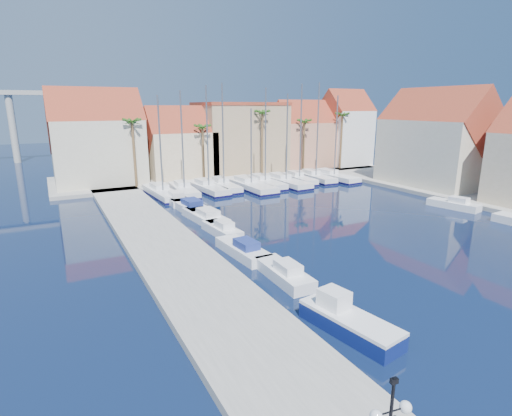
# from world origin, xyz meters

# --- Properties ---
(ground) EXTENTS (260.00, 260.00, 0.00)m
(ground) POSITION_xyz_m (0.00, 0.00, 0.00)
(ground) COLOR #081532
(ground) RESTS_ON ground
(quay_west) EXTENTS (6.00, 77.00, 0.50)m
(quay_west) POSITION_xyz_m (-9.00, 13.50, 0.25)
(quay_west) COLOR gray
(quay_west) RESTS_ON ground
(shore_north) EXTENTS (54.00, 16.00, 0.50)m
(shore_north) POSITION_xyz_m (10.00, 48.00, 0.25)
(shore_north) COLOR gray
(shore_north) RESTS_ON ground
(shore_east) EXTENTS (12.00, 60.00, 0.50)m
(shore_east) POSITION_xyz_m (32.00, 15.00, 0.25)
(shore_east) COLOR gray
(shore_east) RESTS_ON ground
(fishing_boat) EXTENTS (2.75, 5.83, 1.96)m
(fishing_boat) POSITION_xyz_m (-3.96, -0.01, 0.65)
(fishing_boat) COLOR navy
(fishing_boat) RESTS_ON ground
(motorboat_west_0) EXTENTS (1.92, 5.58, 1.40)m
(motorboat_west_0) POSITION_xyz_m (-3.46, 6.98, 0.51)
(motorboat_west_0) COLOR white
(motorboat_west_0) RESTS_ON ground
(motorboat_west_1) EXTENTS (2.27, 6.03, 1.40)m
(motorboat_west_1) POSITION_xyz_m (-3.92, 12.33, 0.51)
(motorboat_west_1) COLOR white
(motorboat_west_1) RESTS_ON ground
(motorboat_west_2) EXTENTS (2.10, 5.35, 1.40)m
(motorboat_west_2) POSITION_xyz_m (-3.33, 17.91, 0.51)
(motorboat_west_2) COLOR white
(motorboat_west_2) RESTS_ON ground
(motorboat_west_3) EXTENTS (2.84, 7.19, 1.40)m
(motorboat_west_3) POSITION_xyz_m (-3.10, 22.72, 0.51)
(motorboat_west_3) COLOR white
(motorboat_west_3) RESTS_ON ground
(motorboat_west_4) EXTENTS (2.83, 7.46, 1.40)m
(motorboat_west_4) POSITION_xyz_m (-3.10, 27.66, 0.51)
(motorboat_west_4) COLOR white
(motorboat_west_4) RESTS_ON ground
(motorboat_west_5) EXTENTS (2.37, 6.63, 1.40)m
(motorboat_west_5) POSITION_xyz_m (-3.33, 32.40, 0.51)
(motorboat_west_5) COLOR white
(motorboat_west_5) RESTS_ON ground
(motorboat_east_1) EXTENTS (2.90, 5.84, 1.40)m
(motorboat_east_1) POSITION_xyz_m (24.02, 14.41, 0.51)
(motorboat_east_1) COLOR white
(motorboat_east_1) RESTS_ON ground
(sailboat_0) EXTENTS (3.14, 9.81, 12.69)m
(sailboat_0) POSITION_xyz_m (-4.06, 36.00, 0.59)
(sailboat_0) COLOR white
(sailboat_0) RESTS_ON ground
(sailboat_1) EXTENTS (3.03, 9.13, 13.30)m
(sailboat_1) POSITION_xyz_m (-1.03, 36.33, 0.62)
(sailboat_1) COLOR white
(sailboat_1) RESTS_ON ground
(sailboat_2) EXTENTS (3.24, 9.71, 13.99)m
(sailboat_2) POSITION_xyz_m (2.29, 36.27, 0.61)
(sailboat_2) COLOR white
(sailboat_2) RESTS_ON ground
(sailboat_3) EXTENTS (2.61, 9.06, 14.37)m
(sailboat_3) POSITION_xyz_m (4.79, 36.75, 0.63)
(sailboat_3) COLOR white
(sailboat_3) RESTS_ON ground
(sailboat_4) EXTENTS (3.38, 11.53, 11.09)m
(sailboat_4) POSITION_xyz_m (8.26, 35.37, 0.55)
(sailboat_4) COLOR white
(sailboat_4) RESTS_ON ground
(sailboat_5) EXTENTS (2.60, 9.74, 13.85)m
(sailboat_5) POSITION_xyz_m (10.99, 36.11, 0.61)
(sailboat_5) COLOR white
(sailboat_5) RESTS_ON ground
(sailboat_6) EXTENTS (3.32, 10.88, 13.08)m
(sailboat_6) POSITION_xyz_m (14.06, 35.43, 0.58)
(sailboat_6) COLOR white
(sailboat_6) RESTS_ON ground
(sailboat_7) EXTENTS (2.81, 8.60, 14.52)m
(sailboat_7) POSITION_xyz_m (17.14, 36.28, 0.65)
(sailboat_7) COLOR white
(sailboat_7) RESTS_ON ground
(sailboat_8) EXTENTS (2.89, 9.43, 14.81)m
(sailboat_8) POSITION_xyz_m (20.22, 36.35, 0.63)
(sailboat_8) COLOR white
(sailboat_8) RESTS_ON ground
(sailboat_9) EXTENTS (3.45, 10.47, 12.94)m
(sailboat_9) POSITION_xyz_m (23.06, 35.57, 0.59)
(sailboat_9) COLOR white
(sailboat_9) RESTS_ON ground
(building_0) EXTENTS (12.30, 9.00, 13.50)m
(building_0) POSITION_xyz_m (-10.00, 47.00, 6.52)
(building_0) COLOR beige
(building_0) RESTS_ON shore_north
(building_1) EXTENTS (10.30, 8.00, 11.00)m
(building_1) POSITION_xyz_m (2.00, 47.00, 5.30)
(building_1) COLOR #CEB891
(building_1) RESTS_ON shore_north
(building_2) EXTENTS (14.20, 10.20, 11.50)m
(building_2) POSITION_xyz_m (13.00, 48.00, 6.26)
(building_2) COLOR tan
(building_2) RESTS_ON shore_north
(building_3) EXTENTS (10.30, 8.00, 12.00)m
(building_3) POSITION_xyz_m (25.00, 47.00, 5.86)
(building_3) COLOR tan
(building_3) RESTS_ON shore_north
(building_4) EXTENTS (8.30, 8.00, 14.00)m
(building_4) POSITION_xyz_m (34.00, 46.00, 6.97)
(building_4) COLOR white
(building_4) RESTS_ON shore_north
(building_6) EXTENTS (9.00, 14.30, 13.50)m
(building_6) POSITION_xyz_m (32.00, 24.00, 6.52)
(building_6) COLOR beige
(building_6) RESTS_ON shore_east
(palm_0) EXTENTS (2.60, 2.60, 10.15)m
(palm_0) POSITION_xyz_m (-6.00, 42.00, 9.08)
(palm_0) COLOR brown
(palm_0) RESTS_ON shore_north
(palm_1) EXTENTS (2.60, 2.60, 9.15)m
(palm_1) POSITION_xyz_m (4.00, 42.00, 8.14)
(palm_1) COLOR brown
(palm_1) RESTS_ON shore_north
(palm_2) EXTENTS (2.60, 2.60, 11.15)m
(palm_2) POSITION_xyz_m (14.00, 42.00, 10.02)
(palm_2) COLOR brown
(palm_2) RESTS_ON shore_north
(palm_3) EXTENTS (2.60, 2.60, 9.65)m
(palm_3) POSITION_xyz_m (22.00, 42.00, 8.61)
(palm_3) COLOR brown
(palm_3) RESTS_ON shore_north
(palm_4) EXTENTS (2.60, 2.60, 10.65)m
(palm_4) POSITION_xyz_m (30.00, 42.00, 9.55)
(palm_4) COLOR brown
(palm_4) RESTS_ON shore_north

